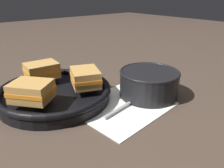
{
  "coord_description": "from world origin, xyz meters",
  "views": [
    {
      "loc": [
        -0.36,
        -0.41,
        0.29
      ],
      "look_at": [
        0.01,
        0.03,
        0.04
      ],
      "focal_mm": 35.0,
      "sensor_mm": 36.0,
      "label": 1
    }
  ],
  "objects": [
    {
      "name": "spoon",
      "position": [
        0.03,
        -0.04,
        0.01
      ],
      "size": [
        0.16,
        0.04,
        0.01
      ],
      "rotation": [
        0.0,
        0.0,
        0.15
      ],
      "color": "#9E9EA3",
      "rests_on": "napkin"
    },
    {
      "name": "skillet",
      "position": [
        -0.12,
        0.12,
        0.02
      ],
      "size": [
        0.32,
        0.32,
        0.04
      ],
      "color": "black",
      "rests_on": "ground_plane"
    },
    {
      "name": "soup_bowl",
      "position": [
        0.1,
        -0.03,
        0.04
      ],
      "size": [
        0.17,
        0.17,
        0.08
      ],
      "color": "black",
      "rests_on": "ground_plane"
    },
    {
      "name": "sandwich_near_right",
      "position": [
        -0.12,
        0.21,
        0.06
      ],
      "size": [
        0.1,
        0.08,
        0.05
      ],
      "rotation": [
        0.0,
        0.0,
        9.34
      ],
      "color": "#C18E47",
      "rests_on": "skillet"
    },
    {
      "name": "sandwich_far_left",
      "position": [
        -0.2,
        0.08,
        0.06
      ],
      "size": [
        0.12,
        0.12,
        0.05
      ],
      "rotation": [
        0.0,
        0.0,
        11.67
      ],
      "color": "#C18E47",
      "rests_on": "skillet"
    },
    {
      "name": "napkin",
      "position": [
        0.0,
        -0.03,
        0.0
      ],
      "size": [
        0.26,
        0.23,
        0.0
      ],
      "color": "white",
      "rests_on": "ground_plane"
    },
    {
      "name": "sandwich_near_left",
      "position": [
        -0.05,
        0.08,
        0.06
      ],
      "size": [
        0.11,
        0.12,
        0.05
      ],
      "rotation": [
        0.0,
        0.0,
        7.46
      ],
      "color": "#C18E47",
      "rests_on": "skillet"
    },
    {
      "name": "ground_plane",
      "position": [
        0.0,
        0.0,
        0.0
      ],
      "size": [
        4.0,
        4.0,
        0.0
      ],
      "primitive_type": "plane",
      "color": "#47382D"
    }
  ]
}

